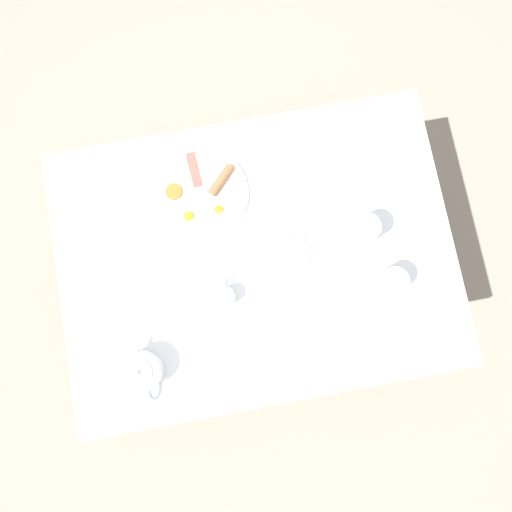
{
  "coord_description": "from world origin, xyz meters",
  "views": [
    {
      "loc": [
        -0.2,
        0.04,
        2.23
      ],
      "look_at": [
        0.0,
        0.0,
        0.78
      ],
      "focal_mm": 35.0,
      "sensor_mm": 36.0,
      "label": 1
    }
  ],
  "objects_px": {
    "water_glass_short": "(391,282)",
    "breakfast_plate": "(200,195)",
    "fork_by_plate": "(276,343)",
    "fork_spare": "(385,338)",
    "teacup_with_saucer_left": "(294,254)",
    "water_glass_tall": "(362,231)",
    "creamer_jug": "(226,296)",
    "spoon_for_tea": "(308,189)",
    "knife_by_plate": "(362,146)",
    "teapot_near": "(141,372)"
  },
  "relations": [
    {
      "from": "water_glass_short",
      "to": "fork_spare",
      "type": "xyz_separation_m",
      "value": [
        -0.15,
        0.04,
        -0.05
      ]
    },
    {
      "from": "teacup_with_saucer_left",
      "to": "fork_by_plate",
      "type": "height_order",
      "value": "teacup_with_saucer_left"
    },
    {
      "from": "water_glass_tall",
      "to": "spoon_for_tea",
      "type": "height_order",
      "value": "water_glass_tall"
    },
    {
      "from": "water_glass_short",
      "to": "fork_spare",
      "type": "bearing_deg",
      "value": 166.93
    },
    {
      "from": "breakfast_plate",
      "to": "water_glass_short",
      "type": "distance_m",
      "value": 0.61
    },
    {
      "from": "fork_by_plate",
      "to": "fork_spare",
      "type": "distance_m",
      "value": 0.32
    },
    {
      "from": "water_glass_short",
      "to": "spoon_for_tea",
      "type": "bearing_deg",
      "value": 27.33
    },
    {
      "from": "teapot_near",
      "to": "spoon_for_tea",
      "type": "relative_size",
      "value": 1.38
    },
    {
      "from": "teapot_near",
      "to": "water_glass_tall",
      "type": "distance_m",
      "value": 0.74
    },
    {
      "from": "teapot_near",
      "to": "creamer_jug",
      "type": "height_order",
      "value": "teapot_near"
    },
    {
      "from": "breakfast_plate",
      "to": "spoon_for_tea",
      "type": "relative_size",
      "value": 2.1
    },
    {
      "from": "creamer_jug",
      "to": "spoon_for_tea",
      "type": "height_order",
      "value": "creamer_jug"
    },
    {
      "from": "water_glass_short",
      "to": "spoon_for_tea",
      "type": "height_order",
      "value": "water_glass_short"
    },
    {
      "from": "teacup_with_saucer_left",
      "to": "spoon_for_tea",
      "type": "bearing_deg",
      "value": -23.28
    },
    {
      "from": "water_glass_tall",
      "to": "creamer_jug",
      "type": "distance_m",
      "value": 0.43
    },
    {
      "from": "spoon_for_tea",
      "to": "fork_spare",
      "type": "bearing_deg",
      "value": -164.41
    },
    {
      "from": "knife_by_plate",
      "to": "fork_spare",
      "type": "height_order",
      "value": "same"
    },
    {
      "from": "breakfast_plate",
      "to": "teapot_near",
      "type": "relative_size",
      "value": 1.52
    },
    {
      "from": "knife_by_plate",
      "to": "creamer_jug",
      "type": "bearing_deg",
      "value": 127.85
    },
    {
      "from": "teacup_with_saucer_left",
      "to": "fork_spare",
      "type": "relative_size",
      "value": 0.84
    },
    {
      "from": "fork_spare",
      "to": "water_glass_tall",
      "type": "bearing_deg",
      "value": 3.48
    },
    {
      "from": "spoon_for_tea",
      "to": "fork_spare",
      "type": "distance_m",
      "value": 0.49
    },
    {
      "from": "teacup_with_saucer_left",
      "to": "water_glass_tall",
      "type": "relative_size",
      "value": 1.08
    },
    {
      "from": "teacup_with_saucer_left",
      "to": "knife_by_plate",
      "type": "height_order",
      "value": "teacup_with_saucer_left"
    },
    {
      "from": "teacup_with_saucer_left",
      "to": "water_glass_tall",
      "type": "xyz_separation_m",
      "value": [
        0.02,
        -0.2,
        0.05
      ]
    },
    {
      "from": "knife_by_plate",
      "to": "fork_spare",
      "type": "bearing_deg",
      "value": 174.46
    },
    {
      "from": "teacup_with_saucer_left",
      "to": "knife_by_plate",
      "type": "distance_m",
      "value": 0.4
    },
    {
      "from": "teacup_with_saucer_left",
      "to": "water_glass_short",
      "type": "height_order",
      "value": "water_glass_short"
    },
    {
      "from": "breakfast_plate",
      "to": "fork_by_plate",
      "type": "xyz_separation_m",
      "value": [
        -0.47,
        -0.14,
        -0.01
      ]
    },
    {
      "from": "water_glass_tall",
      "to": "fork_by_plate",
      "type": "distance_m",
      "value": 0.4
    },
    {
      "from": "teacup_with_saucer_left",
      "to": "spoon_for_tea",
      "type": "height_order",
      "value": "teacup_with_saucer_left"
    },
    {
      "from": "teacup_with_saucer_left",
      "to": "creamer_jug",
      "type": "xyz_separation_m",
      "value": [
        -0.08,
        0.22,
        0.0
      ]
    },
    {
      "from": "teapot_near",
      "to": "spoon_for_tea",
      "type": "distance_m",
      "value": 0.72
    },
    {
      "from": "creamer_jug",
      "to": "fork_spare",
      "type": "relative_size",
      "value": 0.42
    },
    {
      "from": "breakfast_plate",
      "to": "water_glass_tall",
      "type": "height_order",
      "value": "water_glass_tall"
    },
    {
      "from": "teacup_with_saucer_left",
      "to": "water_glass_tall",
      "type": "height_order",
      "value": "water_glass_tall"
    },
    {
      "from": "water_glass_tall",
      "to": "spoon_for_tea",
      "type": "relative_size",
      "value": 1.02
    },
    {
      "from": "teapot_near",
      "to": "teacup_with_saucer_left",
      "type": "xyz_separation_m",
      "value": [
        0.25,
        -0.49,
        -0.02
      ]
    },
    {
      "from": "teacup_with_saucer_left",
      "to": "fork_by_plate",
      "type": "xyz_separation_m",
      "value": [
        -0.24,
        0.1,
        -0.02
      ]
    },
    {
      "from": "teacup_with_saucer_left",
      "to": "knife_by_plate",
      "type": "xyz_separation_m",
      "value": [
        0.3,
        -0.27,
        -0.02
      ]
    },
    {
      "from": "teacup_with_saucer_left",
      "to": "fork_spare",
      "type": "xyz_separation_m",
      "value": [
        -0.28,
        -0.22,
        -0.02
      ]
    },
    {
      "from": "water_glass_short",
      "to": "breakfast_plate",
      "type": "bearing_deg",
      "value": 53.42
    },
    {
      "from": "water_glass_tall",
      "to": "fork_spare",
      "type": "xyz_separation_m",
      "value": [
        -0.31,
        -0.02,
        -0.07
      ]
    },
    {
      "from": "spoon_for_tea",
      "to": "knife_by_plate",
      "type": "bearing_deg",
      "value": -61.25
    },
    {
      "from": "teacup_with_saucer_left",
      "to": "fork_by_plate",
      "type": "relative_size",
      "value": 0.84
    },
    {
      "from": "creamer_jug",
      "to": "fork_by_plate",
      "type": "height_order",
      "value": "creamer_jug"
    },
    {
      "from": "water_glass_tall",
      "to": "knife_by_plate",
      "type": "relative_size",
      "value": 0.64
    },
    {
      "from": "creamer_jug",
      "to": "water_glass_tall",
      "type": "bearing_deg",
      "value": -75.45
    },
    {
      "from": "creamer_jug",
      "to": "water_glass_short",
      "type": "bearing_deg",
      "value": -95.99
    },
    {
      "from": "breakfast_plate",
      "to": "fork_by_plate",
      "type": "distance_m",
      "value": 0.49
    }
  ]
}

